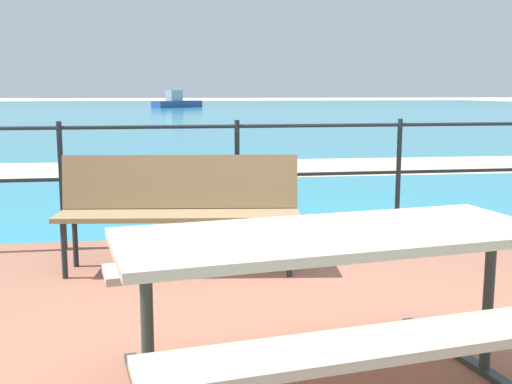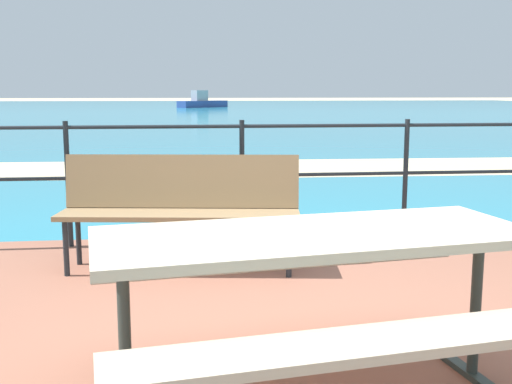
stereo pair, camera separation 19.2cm
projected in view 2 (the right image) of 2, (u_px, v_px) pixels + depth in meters
The scene contains 8 objects.
ground_plane at pixel (286, 362), 3.19m from camera, with size 240.00×240.00×0.00m, color beige.
patio_paving at pixel (286, 357), 3.19m from camera, with size 6.40×5.20×0.06m, color #935B47.
sea_water at pixel (190, 111), 42.40m from camera, with size 90.00×90.00×0.01m, color teal.
beach_strip at pixel (212, 169), 11.07m from camera, with size 54.00×2.61×0.01m, color beige.
picnic_table at pixel (315, 269), 2.59m from camera, with size 1.99×1.61×0.74m.
park_bench at pixel (181, 201), 4.61m from camera, with size 1.80×0.65×0.85m.
railing_fence at pixel (242, 165), 5.39m from camera, with size 5.94×0.04×1.07m.
boat_far at pixel (203, 102), 52.17m from camera, with size 4.52×4.44×1.41m.
Camera 2 is at (-0.50, -2.97, 1.38)m, focal length 43.66 mm.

